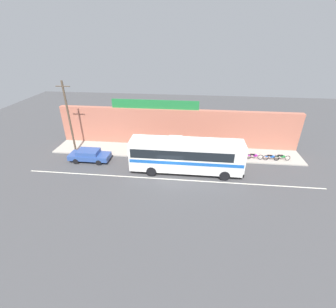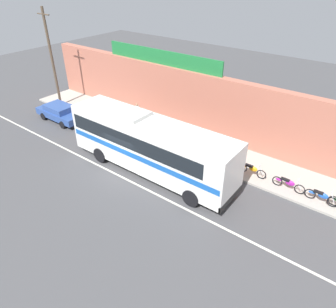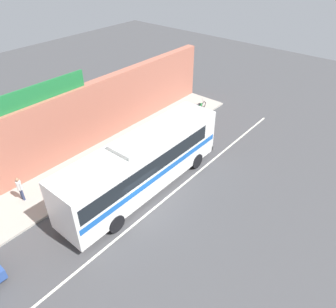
{
  "view_description": "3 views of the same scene",
  "coord_description": "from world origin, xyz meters",
  "px_view_note": "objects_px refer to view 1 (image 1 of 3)",
  "views": [
    {
      "loc": [
        1.95,
        -20.33,
        13.21
      ],
      "look_at": [
        -0.48,
        1.96,
        1.42
      ],
      "focal_mm": 24.87,
      "sensor_mm": 36.0,
      "label": 1
    },
    {
      "loc": [
        12.41,
        -11.6,
        11.61
      ],
      "look_at": [
        2.73,
        1.1,
        1.64
      ],
      "focal_mm": 32.93,
      "sensor_mm": 36.0,
      "label": 2
    },
    {
      "loc": [
        -9.06,
        -9.94,
        13.18
      ],
      "look_at": [
        3.36,
        0.44,
        1.85
      ],
      "focal_mm": 33.61,
      "sensor_mm": 36.0,
      "label": 3
    }
  ],
  "objects_px": {
    "motorcycle_green": "(234,155)",
    "intercity_bus": "(185,154)",
    "parked_car": "(89,155)",
    "utility_pole": "(69,117)",
    "motorcycle_black": "(271,157)",
    "pedestrian_by_curb": "(144,141)",
    "motorcycle_purple": "(282,157)",
    "motorcycle_orange": "(254,156)"
  },
  "relations": [
    {
      "from": "motorcycle_green",
      "to": "intercity_bus",
      "type": "bearing_deg",
      "value": -148.56
    },
    {
      "from": "parked_car",
      "to": "utility_pole",
      "type": "distance_m",
      "value": 4.95
    },
    {
      "from": "utility_pole",
      "to": "motorcycle_green",
      "type": "height_order",
      "value": "utility_pole"
    },
    {
      "from": "utility_pole",
      "to": "motorcycle_black",
      "type": "height_order",
      "value": "utility_pole"
    },
    {
      "from": "parked_car",
      "to": "motorcycle_black",
      "type": "xyz_separation_m",
      "value": [
        20.67,
        2.11,
        -0.17
      ]
    },
    {
      "from": "motorcycle_black",
      "to": "pedestrian_by_curb",
      "type": "bearing_deg",
      "value": 174.3
    },
    {
      "from": "motorcycle_purple",
      "to": "pedestrian_by_curb",
      "type": "relative_size",
      "value": 1.12
    },
    {
      "from": "motorcycle_green",
      "to": "motorcycle_black",
      "type": "relative_size",
      "value": 1.03
    },
    {
      "from": "parked_car",
      "to": "motorcycle_black",
      "type": "distance_m",
      "value": 20.77
    },
    {
      "from": "motorcycle_green",
      "to": "motorcycle_black",
      "type": "xyz_separation_m",
      "value": [
        4.18,
        -0.11,
        0.0
      ]
    },
    {
      "from": "utility_pole",
      "to": "parked_car",
      "type": "bearing_deg",
      "value": -35.5
    },
    {
      "from": "parked_car",
      "to": "motorcycle_purple",
      "type": "distance_m",
      "value": 22.01
    },
    {
      "from": "intercity_bus",
      "to": "motorcycle_green",
      "type": "height_order",
      "value": "intercity_bus"
    },
    {
      "from": "parked_car",
      "to": "pedestrian_by_curb",
      "type": "xyz_separation_m",
      "value": [
        5.57,
        3.61,
        0.34
      ]
    },
    {
      "from": "utility_pole",
      "to": "pedestrian_by_curb",
      "type": "distance_m",
      "value": 9.04
    },
    {
      "from": "pedestrian_by_curb",
      "to": "utility_pole",
      "type": "bearing_deg",
      "value": -167.88
    },
    {
      "from": "parked_car",
      "to": "motorcycle_purple",
      "type": "relative_size",
      "value": 2.51
    },
    {
      "from": "utility_pole",
      "to": "intercity_bus",
      "type": "bearing_deg",
      "value": -12.56
    },
    {
      "from": "motorcycle_black",
      "to": "motorcycle_orange",
      "type": "bearing_deg",
      "value": 178.64
    },
    {
      "from": "parked_car",
      "to": "motorcycle_purple",
      "type": "bearing_deg",
      "value": 5.89
    },
    {
      "from": "utility_pole",
      "to": "motorcycle_black",
      "type": "xyz_separation_m",
      "value": [
        23.27,
        0.25,
        -3.95
      ]
    },
    {
      "from": "intercity_bus",
      "to": "utility_pole",
      "type": "relative_size",
      "value": 1.36
    },
    {
      "from": "motorcycle_green",
      "to": "pedestrian_by_curb",
      "type": "bearing_deg",
      "value": 172.68
    },
    {
      "from": "motorcycle_black",
      "to": "motorcycle_purple",
      "type": "height_order",
      "value": "same"
    },
    {
      "from": "motorcycle_black",
      "to": "motorcycle_purple",
      "type": "relative_size",
      "value": 1.0
    },
    {
      "from": "motorcycle_black",
      "to": "motorcycle_purple",
      "type": "bearing_deg",
      "value": 7.15
    },
    {
      "from": "utility_pole",
      "to": "motorcycle_purple",
      "type": "relative_size",
      "value": 4.63
    },
    {
      "from": "parked_car",
      "to": "intercity_bus",
      "type": "bearing_deg",
      "value": -6.07
    },
    {
      "from": "parked_car",
      "to": "motorcycle_purple",
      "type": "height_order",
      "value": "parked_car"
    },
    {
      "from": "motorcycle_orange",
      "to": "motorcycle_purple",
      "type": "bearing_deg",
      "value": 2.03
    },
    {
      "from": "motorcycle_orange",
      "to": "pedestrian_by_curb",
      "type": "relative_size",
      "value": 1.19
    },
    {
      "from": "motorcycle_black",
      "to": "pedestrian_by_curb",
      "type": "xyz_separation_m",
      "value": [
        -15.1,
        1.51,
        0.52
      ]
    },
    {
      "from": "utility_pole",
      "to": "motorcycle_purple",
      "type": "height_order",
      "value": "utility_pole"
    },
    {
      "from": "pedestrian_by_curb",
      "to": "motorcycle_black",
      "type": "bearing_deg",
      "value": -5.7
    },
    {
      "from": "motorcycle_purple",
      "to": "motorcycle_orange",
      "type": "bearing_deg",
      "value": -177.97
    },
    {
      "from": "motorcycle_black",
      "to": "pedestrian_by_curb",
      "type": "distance_m",
      "value": 15.18
    },
    {
      "from": "parked_car",
      "to": "motorcycle_orange",
      "type": "bearing_deg",
      "value": 6.52
    },
    {
      "from": "utility_pole",
      "to": "motorcycle_orange",
      "type": "height_order",
      "value": "utility_pole"
    },
    {
      "from": "motorcycle_purple",
      "to": "parked_car",
      "type": "bearing_deg",
      "value": -174.11
    },
    {
      "from": "intercity_bus",
      "to": "motorcycle_black",
      "type": "bearing_deg",
      "value": 18.63
    },
    {
      "from": "intercity_bus",
      "to": "motorcycle_purple",
      "type": "distance_m",
      "value": 11.55
    },
    {
      "from": "motorcycle_purple",
      "to": "motorcycle_orange",
      "type": "xyz_separation_m",
      "value": [
        -3.09,
        -0.11,
        0.0
      ]
    }
  ]
}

